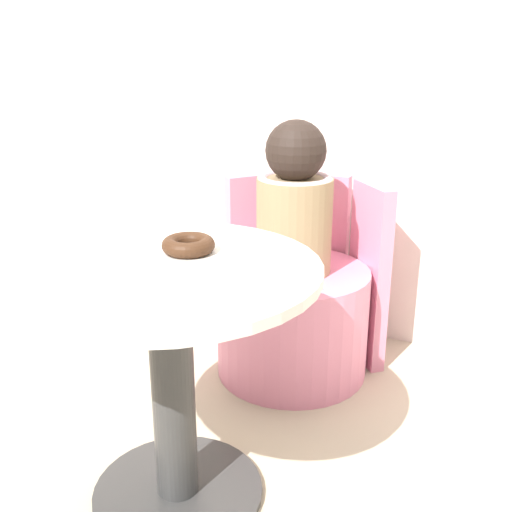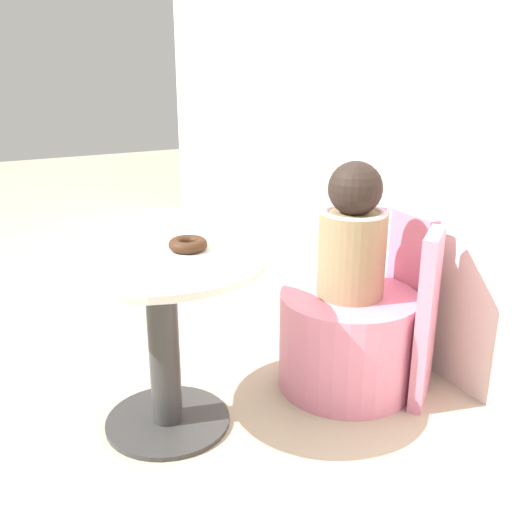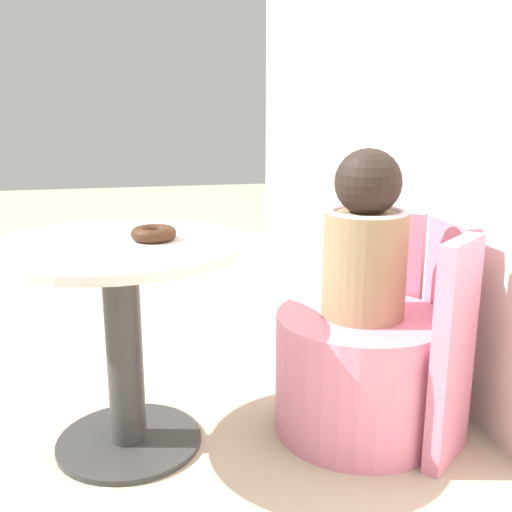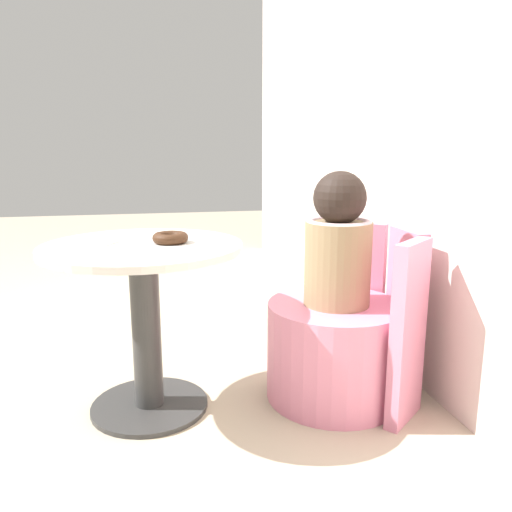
{
  "view_description": "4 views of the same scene",
  "coord_description": "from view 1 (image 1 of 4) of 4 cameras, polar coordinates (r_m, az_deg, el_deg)",
  "views": [
    {
      "loc": [
        0.58,
        -1.07,
        1.09
      ],
      "look_at": [
        -0.01,
        0.32,
        0.57
      ],
      "focal_mm": 42.0,
      "sensor_mm": 36.0,
      "label": 1
    },
    {
      "loc": [
        1.66,
        -0.51,
        1.24
      ],
      "look_at": [
        -0.1,
        0.36,
        0.57
      ],
      "focal_mm": 42.0,
      "sensor_mm": 36.0,
      "label": 2
    },
    {
      "loc": [
        1.57,
        0.05,
        1.0
      ],
      "look_at": [
        -0.02,
        0.39,
        0.59
      ],
      "focal_mm": 42.0,
      "sensor_mm": 36.0,
      "label": 3
    },
    {
      "loc": [
        1.68,
        0.05,
        0.96
      ],
      "look_at": [
        -0.03,
        0.41,
        0.58
      ],
      "focal_mm": 35.0,
      "sensor_mm": 36.0,
      "label": 4
    }
  ],
  "objects": [
    {
      "name": "ground_plane",
      "position": [
        1.64,
        -4.5,
        -22.69
      ],
      "size": [
        12.0,
        12.0,
        0.0
      ],
      "primitive_type": "plane",
      "color": "#B7A88E"
    },
    {
      "name": "back_wall",
      "position": [
        2.28,
        8.74,
        21.77
      ],
      "size": [
        6.0,
        0.06,
        2.4
      ],
      "color": "silver",
      "rests_on": "ground_plane"
    },
    {
      "name": "round_table",
      "position": [
        1.43,
        -8.13,
        -8.19
      ],
      "size": [
        0.71,
        0.71,
        0.63
      ],
      "color": "#333333",
      "rests_on": "ground_plane"
    },
    {
      "name": "tub_chair",
      "position": [
        2.1,
        3.46,
        -6.2
      ],
      "size": [
        0.52,
        0.52,
        0.38
      ],
      "color": "pink",
      "rests_on": "ground_plane"
    },
    {
      "name": "booth_backrest",
      "position": [
        2.24,
        5.41,
        -0.78
      ],
      "size": [
        0.62,
        0.23,
        0.66
      ],
      "color": "pink",
      "rests_on": "ground_plane"
    },
    {
      "name": "child_figure",
      "position": [
        1.96,
        3.7,
        5.01
      ],
      "size": [
        0.25,
        0.25,
        0.5
      ],
      "color": "#937A56",
      "rests_on": "tub_chair"
    },
    {
      "name": "donut",
      "position": [
        1.43,
        -6.46,
        1.07
      ],
      "size": [
        0.13,
        0.13,
        0.04
      ],
      "color": "#3D2314",
      "rests_on": "round_table"
    },
    {
      "name": "paper_napkin",
      "position": [
        1.25,
        -13.14,
        -2.76
      ],
      "size": [
        0.14,
        0.14,
        0.01
      ],
      "color": "silver",
      "rests_on": "round_table"
    }
  ]
}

